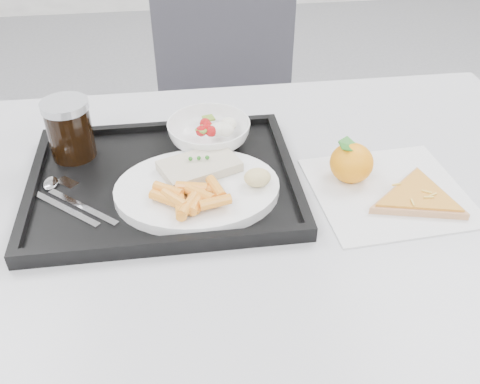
# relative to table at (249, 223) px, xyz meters

# --- Properties ---
(table) EXTENTS (1.20, 0.80, 0.75)m
(table) POSITION_rel_table_xyz_m (0.00, 0.00, 0.00)
(table) COLOR #A8A7AA
(table) RESTS_ON ground
(chair) EXTENTS (0.45, 0.45, 0.93)m
(chair) POSITION_rel_table_xyz_m (0.05, 0.70, -0.15)
(chair) COLOR #36353D
(chair) RESTS_ON ground
(tray) EXTENTS (0.45, 0.35, 0.03)m
(tray) POSITION_rel_table_xyz_m (-0.14, 0.04, 0.08)
(tray) COLOR black
(tray) RESTS_ON table
(dinner_plate) EXTENTS (0.27, 0.27, 0.02)m
(dinner_plate) POSITION_rel_table_xyz_m (-0.09, -0.01, 0.09)
(dinner_plate) COLOR white
(dinner_plate) RESTS_ON tray
(fish_fillet) EXTENTS (0.15, 0.12, 0.02)m
(fish_fillet) POSITION_rel_table_xyz_m (-0.08, 0.03, 0.11)
(fish_fillet) COLOR beige
(fish_fillet) RESTS_ON dinner_plate
(bread_roll) EXTENTS (0.05, 0.04, 0.03)m
(bread_roll) POSITION_rel_table_xyz_m (0.01, -0.02, 0.12)
(bread_roll) COLOR tan
(bread_roll) RESTS_ON dinner_plate
(salad_bowl) EXTENTS (0.15, 0.15, 0.05)m
(salad_bowl) POSITION_rel_table_xyz_m (-0.06, 0.14, 0.11)
(salad_bowl) COLOR white
(salad_bowl) RESTS_ON tray
(cola_glass) EXTENTS (0.08, 0.08, 0.11)m
(cola_glass) POSITION_rel_table_xyz_m (-0.30, 0.14, 0.14)
(cola_glass) COLOR black
(cola_glass) RESTS_ON tray
(cutlery) EXTENTS (0.15, 0.15, 0.01)m
(cutlery) POSITION_rel_table_xyz_m (-0.30, 0.01, 0.08)
(cutlery) COLOR silver
(cutlery) RESTS_ON tray
(napkin) EXTENTS (0.26, 0.26, 0.00)m
(napkin) POSITION_rel_table_xyz_m (0.23, -0.03, 0.07)
(napkin) COLOR silver
(napkin) RESTS_ON table
(tangerine) EXTENTS (0.09, 0.09, 0.07)m
(tangerine) POSITION_rel_table_xyz_m (0.18, 0.01, 0.10)
(tangerine) COLOR #DB6A02
(tangerine) RESTS_ON napkin
(pizza_slice) EXTENTS (0.22, 0.22, 0.02)m
(pizza_slice) POSITION_rel_table_xyz_m (0.27, -0.06, 0.08)
(pizza_slice) COLOR tan
(pizza_slice) RESTS_ON napkin
(carrot_pile) EXTENTS (0.13, 0.09, 0.02)m
(carrot_pile) POSITION_rel_table_xyz_m (-0.10, -0.06, 0.11)
(carrot_pile) COLOR orange
(carrot_pile) RESTS_ON dinner_plate
(salad_contents) EXTENTS (0.08, 0.07, 0.02)m
(salad_contents) POSITION_rel_table_xyz_m (-0.04, 0.14, 0.12)
(salad_contents) COLOR #A80F10
(salad_contents) RESTS_ON salad_bowl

